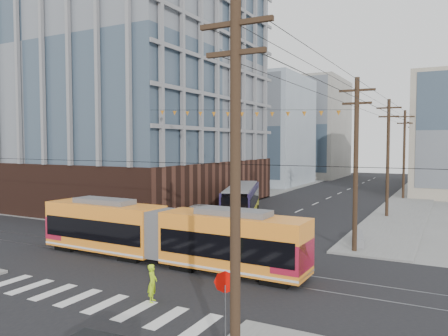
{
  "coord_description": "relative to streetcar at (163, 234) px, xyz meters",
  "views": [
    {
      "loc": [
        13.88,
        -16.9,
        6.91
      ],
      "look_at": [
        -0.4,
        10.23,
        5.18
      ],
      "focal_mm": 35.0,
      "sensor_mm": 36.0,
      "label": 1
    }
  ],
  "objects": [
    {
      "name": "office_building",
      "position": [
        -21.12,
        19.42,
        12.64
      ],
      "size": [
        30.0,
        25.0,
        28.6
      ],
      "primitive_type": "cube",
      "color": "#381E16",
      "rests_on": "ground"
    },
    {
      "name": "pedestrian",
      "position": [
        3.31,
        -5.42,
        -0.82
      ],
      "size": [
        0.61,
        0.72,
        1.67
      ],
      "primitive_type": "imported",
      "rotation": [
        0.0,
        0.0,
        1.99
      ],
      "color": "#AADC17",
      "rests_on": "ground"
    },
    {
      "name": "city_bus",
      "position": [
        -2.04,
        14.85,
        -0.06
      ],
      "size": [
        6.1,
        11.43,
        3.19
      ],
      "primitive_type": null,
      "rotation": [
        0.0,
        0.0,
        0.34
      ],
      "color": "#1E1738",
      "rests_on": "ground"
    },
    {
      "name": "utility_pole_far",
      "position": [
        9.38,
        52.42,
        3.84
      ],
      "size": [
        0.3,
        0.3,
        11.0
      ],
      "primitive_type": "cylinder",
      "color": "black",
      "rests_on": "ground"
    },
    {
      "name": "bg_bldg_nw_far",
      "position": [
        -13.12,
        68.42,
        8.34
      ],
      "size": [
        16.0,
        18.0,
        20.0
      ],
      "primitive_type": "cube",
      "color": "gray",
      "rests_on": "ground"
    },
    {
      "name": "jersey_barrier",
      "position": [
        9.18,
        9.98,
        -1.3
      ],
      "size": [
        1.56,
        3.69,
        0.72
      ],
      "primitive_type": "cube",
      "rotation": [
        0.0,
        0.0,
        0.21
      ],
      "color": "gray",
      "rests_on": "ground"
    },
    {
      "name": "parked_car_white",
      "position": [
        -4.85,
        12.86,
        -0.91
      ],
      "size": [
        2.78,
        5.42,
        1.5
      ],
      "primitive_type": "imported",
      "rotation": [
        0.0,
        0.0,
        3.01
      ],
      "color": "silver",
      "rests_on": "ground"
    },
    {
      "name": "bg_bldg_nw_near",
      "position": [
        -16.12,
        48.42,
        7.34
      ],
      "size": [
        18.0,
        16.0,
        18.0
      ],
      "primitive_type": "cube",
      "color": "#8C99A5",
      "rests_on": "ground"
    },
    {
      "name": "parked_car_silver",
      "position": [
        -4.95,
        12.01,
        -0.97
      ],
      "size": [
        2.16,
        4.37,
        1.38
      ],
      "primitive_type": "imported",
      "rotation": [
        0.0,
        0.0,
        3.32
      ],
      "color": "#A7ADB6",
      "rests_on": "ground"
    },
    {
      "name": "stop_sign",
      "position": [
        8.11,
        -7.76,
        -0.42
      ],
      "size": [
        0.98,
        0.98,
        2.47
      ],
      "primitive_type": null,
      "rotation": [
        0.0,
        0.0,
        0.39
      ],
      "color": "#CB0500",
      "rests_on": "ground"
    },
    {
      "name": "streetcar",
      "position": [
        0.0,
        0.0,
        0.0
      ],
      "size": [
        17.28,
        2.77,
        3.32
      ],
      "primitive_type": null,
      "rotation": [
        0.0,
        0.0,
        -0.02
      ],
      "color": "orange",
      "rests_on": "ground"
    },
    {
      "name": "ground",
      "position": [
        0.88,
        -3.58,
        -1.66
      ],
      "size": [
        160.0,
        160.0,
        0.0
      ],
      "primitive_type": "plane",
      "color": "slate"
    },
    {
      "name": "utility_pole_near",
      "position": [
        9.38,
        -9.58,
        3.84
      ],
      "size": [
        0.3,
        0.3,
        11.0
      ],
      "primitive_type": "cylinder",
      "color": "black",
      "rests_on": "ground"
    },
    {
      "name": "parked_car_grey",
      "position": [
        -4.95,
        19.99,
        -1.07
      ],
      "size": [
        2.96,
        4.58,
        1.17
      ],
      "primitive_type": "imported",
      "rotation": [
        0.0,
        0.0,
        3.4
      ],
      "color": "#5F5F5F",
      "rests_on": "ground"
    }
  ]
}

